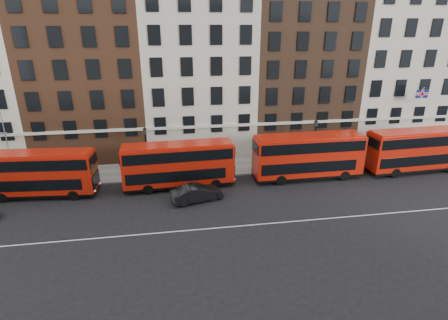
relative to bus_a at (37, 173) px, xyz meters
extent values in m
plane|color=black|center=(16.03, -6.11, -2.33)|extent=(120.00, 120.00, 0.00)
cube|color=gray|center=(16.03, 4.39, -2.26)|extent=(80.00, 5.00, 0.15)
cube|color=gray|center=(16.03, 1.89, -2.25)|extent=(80.00, 0.30, 0.16)
cube|color=white|center=(16.03, -8.11, -2.33)|extent=(70.00, 0.12, 0.01)
cube|color=brown|center=(3.23, 11.89, 8.67)|extent=(12.80, 10.00, 22.00)
cube|color=#B8B3A2|center=(16.03, 11.89, 7.17)|extent=(12.80, 10.00, 19.00)
cube|color=brown|center=(28.83, 11.89, 8.17)|extent=(12.80, 10.00, 21.00)
cube|color=beige|center=(41.63, 11.89, 7.67)|extent=(12.80, 10.00, 20.00)
cube|color=red|center=(0.03, 0.00, -0.06)|extent=(10.45, 3.30, 3.87)
cube|color=black|center=(0.03, 0.00, -1.87)|extent=(10.45, 3.34, 0.23)
cube|color=black|center=(-0.26, 0.02, -0.72)|extent=(9.28, 3.28, 1.03)
cube|color=black|center=(0.03, 0.00, 1.14)|extent=(10.06, 3.34, 0.98)
cube|color=red|center=(0.03, 0.00, 1.93)|extent=(10.14, 3.08, 0.18)
cube|color=black|center=(5.19, -0.43, -0.81)|extent=(0.26, 2.15, 1.27)
cube|color=black|center=(5.19, -0.43, 0.23)|extent=(0.23, 1.86, 0.41)
cylinder|color=black|center=(3.26, -1.37, -1.84)|extent=(1.00, 0.35, 0.98)
cylinder|color=black|center=(3.44, 0.81, -1.84)|extent=(1.00, 0.35, 0.98)
cylinder|color=black|center=(-2.98, -0.85, -1.84)|extent=(1.00, 0.35, 0.98)
cylinder|color=black|center=(-2.80, 1.33, -1.84)|extent=(1.00, 0.35, 0.98)
cube|color=red|center=(12.91, 0.00, 0.02)|extent=(10.70, 2.95, 3.99)
cube|color=black|center=(12.91, 0.00, -1.86)|extent=(10.70, 2.99, 0.24)
cube|color=black|center=(12.61, -0.01, -0.66)|extent=(9.49, 2.98, 1.06)
cube|color=black|center=(12.91, 0.00, 1.26)|extent=(10.30, 3.01, 1.01)
cube|color=red|center=(12.91, 0.00, 2.06)|extent=(10.39, 2.73, 0.18)
cube|color=black|center=(18.25, 0.21, -0.77)|extent=(0.17, 2.22, 1.31)
cube|color=black|center=(18.25, 0.21, 0.32)|extent=(0.16, 1.92, 0.42)
cylinder|color=black|center=(16.39, -1.00, -1.83)|extent=(1.02, 0.32, 1.01)
cylinder|color=black|center=(16.30, 1.26, -1.83)|extent=(1.02, 0.32, 1.01)
cylinder|color=black|center=(9.93, -1.25, -1.83)|extent=(1.02, 0.32, 1.01)
cylinder|color=black|center=(9.84, 1.01, -1.83)|extent=(1.02, 0.32, 1.01)
cube|color=red|center=(26.10, 0.00, 0.14)|extent=(11.20, 2.76, 4.20)
cube|color=black|center=(26.10, 0.00, -1.83)|extent=(11.20, 2.80, 0.26)
cube|color=black|center=(25.79, -0.01, -0.58)|extent=(9.92, 2.84, 1.12)
cube|color=black|center=(26.10, 0.00, 1.45)|extent=(10.77, 2.84, 1.06)
cube|color=red|center=(26.10, 0.00, 2.30)|extent=(10.88, 2.55, 0.19)
cube|color=black|center=(31.73, 0.05, -0.68)|extent=(0.11, 2.34, 1.38)
cube|color=black|center=(31.73, 0.05, 0.46)|extent=(0.10, 2.02, 0.45)
cylinder|color=black|center=(29.73, -1.16, -1.80)|extent=(1.07, 0.31, 1.06)
cylinder|color=black|center=(29.71, 1.22, -1.80)|extent=(1.07, 0.31, 1.06)
cylinder|color=black|center=(22.92, -1.22, -1.80)|extent=(1.07, 0.31, 1.06)
cylinder|color=black|center=(22.90, 1.16, -1.80)|extent=(1.07, 0.31, 1.06)
cube|color=red|center=(38.42, 0.00, 0.12)|extent=(11.18, 3.16, 4.16)
cube|color=black|center=(38.42, 0.00, -1.84)|extent=(11.18, 3.21, 0.25)
cube|color=black|center=(38.11, -0.02, -0.59)|extent=(9.92, 3.19, 1.11)
cube|color=black|center=(38.42, 0.00, 1.41)|extent=(10.76, 3.23, 1.05)
cube|color=red|center=(38.42, 0.00, 2.25)|extent=(10.85, 2.94, 0.19)
cylinder|color=black|center=(41.94, 1.35, -1.80)|extent=(1.07, 0.35, 1.05)
cylinder|color=black|center=(35.32, -1.33, -1.80)|extent=(1.07, 0.35, 1.05)
cylinder|color=black|center=(35.21, 1.02, -1.80)|extent=(1.07, 0.35, 1.05)
imported|color=black|center=(14.35, -3.24, -1.56)|extent=(4.92, 2.72, 1.54)
cylinder|color=black|center=(9.76, 2.91, 0.12)|extent=(0.14, 0.14, 4.60)
cylinder|color=black|center=(9.76, 2.91, -1.88)|extent=(0.32, 0.32, 0.60)
cube|color=#262626|center=(9.76, 2.91, 2.67)|extent=(0.32, 0.32, 0.55)
cone|color=black|center=(9.76, 2.91, 3.02)|extent=(0.44, 0.44, 0.25)
cylinder|color=black|center=(27.97, 3.02, 0.12)|extent=(0.14, 0.14, 4.60)
cylinder|color=black|center=(27.97, 3.02, -1.88)|extent=(0.32, 0.32, 0.60)
cube|color=#262626|center=(27.97, 3.02, 2.67)|extent=(0.32, 0.32, 0.55)
cone|color=black|center=(27.97, 3.02, 3.02)|extent=(0.44, 0.44, 0.25)
cylinder|color=black|center=(40.70, 2.11, -0.88)|extent=(0.12, 0.12, 2.60)
cube|color=black|center=(40.70, 1.96, 0.72)|extent=(0.25, 0.30, 0.75)
sphere|color=red|center=(40.70, 1.79, 0.94)|extent=(0.14, 0.14, 0.14)
sphere|color=#0C9919|center=(40.70, 1.79, 0.50)|extent=(0.14, 0.14, 0.14)
camera|label=1|loc=(12.34, -31.69, 12.58)|focal=28.00mm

